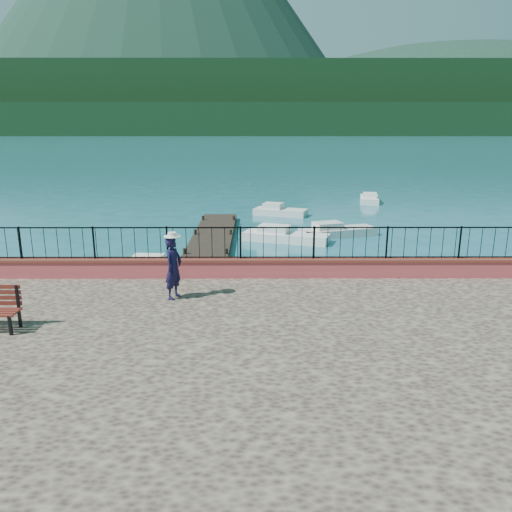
{
  "coord_description": "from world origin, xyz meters",
  "views": [
    {
      "loc": [
        0.11,
        -10.86,
        5.67
      ],
      "look_at": [
        0.16,
        2.0,
        2.3
      ],
      "focal_mm": 35.0,
      "sensor_mm": 36.0,
      "label": 1
    }
  ],
  "objects_px": {
    "boat_0": "(160,266)",
    "boat_2": "(338,229)",
    "person": "(173,268)",
    "boat_5": "(369,197)",
    "boat_1": "(286,234)",
    "boat_4": "(280,209)"
  },
  "relations": [
    {
      "from": "boat_0",
      "to": "boat_4",
      "type": "bearing_deg",
      "value": 71.45
    },
    {
      "from": "person",
      "to": "boat_0",
      "type": "height_order",
      "value": "person"
    },
    {
      "from": "boat_1",
      "to": "boat_4",
      "type": "relative_size",
      "value": 1.27
    },
    {
      "from": "boat_0",
      "to": "boat_5",
      "type": "xyz_separation_m",
      "value": [
        12.44,
        19.19,
        0.0
      ]
    },
    {
      "from": "boat_4",
      "to": "boat_5",
      "type": "relative_size",
      "value": 1.04
    },
    {
      "from": "boat_5",
      "to": "boat_2",
      "type": "bearing_deg",
      "value": 170.82
    },
    {
      "from": "person",
      "to": "boat_1",
      "type": "distance_m",
      "value": 12.63
    },
    {
      "from": "boat_0",
      "to": "boat_1",
      "type": "bearing_deg",
      "value": 51.62
    },
    {
      "from": "person",
      "to": "boat_5",
      "type": "xyz_separation_m",
      "value": [
        10.92,
        25.2,
        -1.64
      ]
    },
    {
      "from": "person",
      "to": "boat_2",
      "type": "distance_m",
      "value": 14.82
    },
    {
      "from": "boat_0",
      "to": "boat_2",
      "type": "relative_size",
      "value": 0.82
    },
    {
      "from": "boat_4",
      "to": "boat_5",
      "type": "xyz_separation_m",
      "value": [
        7.08,
        5.7,
        0.0
      ]
    },
    {
      "from": "boat_0",
      "to": "boat_4",
      "type": "xyz_separation_m",
      "value": [
        5.36,
        13.49,
        0.0
      ]
    },
    {
      "from": "person",
      "to": "boat_5",
      "type": "relative_size",
      "value": 0.52
    },
    {
      "from": "boat_0",
      "to": "boat_2",
      "type": "bearing_deg",
      "value": 44.72
    },
    {
      "from": "boat_1",
      "to": "boat_4",
      "type": "height_order",
      "value": "same"
    },
    {
      "from": "boat_0",
      "to": "boat_5",
      "type": "relative_size",
      "value": 1.03
    },
    {
      "from": "boat_0",
      "to": "boat_5",
      "type": "bearing_deg",
      "value": 60.18
    },
    {
      "from": "boat_5",
      "to": "boat_1",
      "type": "bearing_deg",
      "value": 162.28
    },
    {
      "from": "boat_5",
      "to": "boat_4",
      "type": "bearing_deg",
      "value": 139.58
    },
    {
      "from": "person",
      "to": "boat_0",
      "type": "relative_size",
      "value": 0.5
    },
    {
      "from": "person",
      "to": "boat_0",
      "type": "distance_m",
      "value": 6.41
    }
  ]
}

